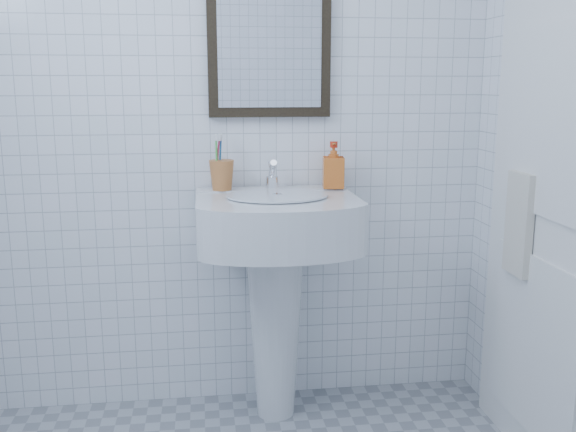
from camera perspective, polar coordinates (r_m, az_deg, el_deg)
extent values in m
cube|color=white|center=(2.68, -5.49, 8.96)|extent=(2.20, 0.02, 2.50)
cube|color=white|center=(0.32, 13.19, -11.23)|extent=(2.20, 0.02, 2.50)
cone|color=silver|center=(2.69, -1.14, -9.77)|extent=(0.24, 0.24, 0.78)
cube|color=silver|center=(2.51, -1.03, -0.37)|extent=(0.62, 0.44, 0.19)
cube|color=silver|center=(2.66, -1.48, 2.15)|extent=(0.62, 0.11, 0.03)
cylinder|color=silver|center=(2.46, -0.95, 1.86)|extent=(0.39, 0.39, 0.01)
cylinder|color=white|center=(2.63, -1.42, 2.96)|extent=(0.05, 0.05, 0.05)
cylinder|color=white|center=(2.60, -1.39, 4.24)|extent=(0.03, 0.10, 0.08)
cylinder|color=white|center=(2.64, -1.47, 3.90)|extent=(0.03, 0.05, 0.09)
imported|color=#CA4613|center=(2.66, 4.06, 4.54)|extent=(0.10, 0.10, 0.19)
cube|color=black|center=(2.68, -1.67, 15.43)|extent=(0.50, 0.04, 0.62)
cube|color=silver|center=(2.66, -1.63, 15.45)|extent=(0.42, 0.00, 0.54)
cube|color=white|center=(2.38, 22.36, 1.74)|extent=(0.04, 0.80, 2.00)
torus|color=white|center=(2.48, 20.54, 3.41)|extent=(0.01, 0.18, 0.18)
cube|color=beige|center=(2.50, 19.84, -0.68)|extent=(0.03, 0.16, 0.38)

